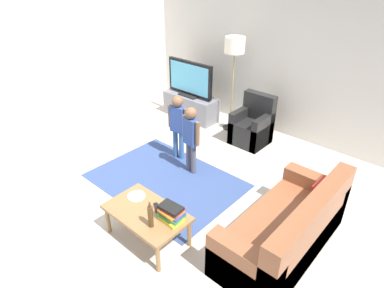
# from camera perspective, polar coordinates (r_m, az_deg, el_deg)

# --- Properties ---
(ground) EXTENTS (7.80, 7.80, 0.00)m
(ground) POSITION_cam_1_polar(r_m,az_deg,el_deg) (4.80, -4.85, -9.42)
(ground) COLOR beige
(wall_back) EXTENTS (6.00, 0.12, 2.70)m
(wall_back) POSITION_cam_1_polar(r_m,az_deg,el_deg) (6.38, 14.98, 13.51)
(wall_back) COLOR silver
(wall_back) RESTS_ON ground
(wall_left) EXTENTS (0.12, 6.00, 2.70)m
(wall_left) POSITION_cam_1_polar(r_m,az_deg,el_deg) (6.51, -24.43, 12.22)
(wall_left) COLOR silver
(wall_left) RESTS_ON ground
(area_rug) EXTENTS (2.20, 1.60, 0.01)m
(area_rug) POSITION_cam_1_polar(r_m,az_deg,el_deg) (5.16, -4.52, -6.20)
(area_rug) COLOR #33477A
(area_rug) RESTS_ON ground
(tv_stand) EXTENTS (1.20, 0.44, 0.50)m
(tv_stand) POSITION_cam_1_polar(r_m,az_deg,el_deg) (7.04, -0.23, 6.43)
(tv_stand) COLOR slate
(tv_stand) RESTS_ON ground
(tv) EXTENTS (1.10, 0.28, 0.71)m
(tv) POSITION_cam_1_polar(r_m,az_deg,el_deg) (6.81, -0.37, 11.05)
(tv) COLOR black
(tv) RESTS_ON tv_stand
(couch) EXTENTS (0.80, 1.80, 0.86)m
(couch) POSITION_cam_1_polar(r_m,az_deg,el_deg) (4.05, 16.29, -14.23)
(couch) COLOR brown
(couch) RESTS_ON ground
(armchair) EXTENTS (0.60, 0.60, 0.90)m
(armchair) POSITION_cam_1_polar(r_m,az_deg,el_deg) (6.15, 10.36, 2.85)
(armchair) COLOR black
(armchair) RESTS_ON ground
(floor_lamp) EXTENTS (0.36, 0.36, 1.78)m
(floor_lamp) POSITION_cam_1_polar(r_m,az_deg,el_deg) (6.19, 7.31, 15.64)
(floor_lamp) COLOR #262626
(floor_lamp) RESTS_ON ground
(child_near_tv) EXTENTS (0.37, 0.18, 1.12)m
(child_near_tv) POSITION_cam_1_polar(r_m,az_deg,el_deg) (5.39, -2.41, 3.81)
(child_near_tv) COLOR #33598C
(child_near_tv) RESTS_ON ground
(child_center) EXTENTS (0.37, 0.18, 1.10)m
(child_center) POSITION_cam_1_polar(r_m,az_deg,el_deg) (5.02, -0.17, 1.66)
(child_center) COLOR #4C4C59
(child_center) RESTS_ON ground
(coffee_table) EXTENTS (1.00, 0.60, 0.42)m
(coffee_table) POSITION_cam_1_polar(r_m,az_deg,el_deg) (4.02, -7.79, -11.92)
(coffee_table) COLOR olive
(coffee_table) RESTS_ON ground
(book_stack) EXTENTS (0.30, 0.23, 0.20)m
(book_stack) POSITION_cam_1_polar(r_m,az_deg,el_deg) (3.79, -3.56, -11.74)
(book_stack) COLOR yellow
(book_stack) RESTS_ON coffee_table
(bottle) EXTENTS (0.06, 0.06, 0.33)m
(bottle) POSITION_cam_1_polar(r_m,az_deg,el_deg) (3.71, -7.12, -12.18)
(bottle) COLOR #4C3319
(bottle) RESTS_ON coffee_table
(tv_remote) EXTENTS (0.17, 0.13, 0.02)m
(tv_remote) POSITION_cam_1_polar(r_m,az_deg,el_deg) (4.01, -6.06, -10.80)
(tv_remote) COLOR black
(tv_remote) RESTS_ON coffee_table
(plate) EXTENTS (0.22, 0.22, 0.02)m
(plate) POSITION_cam_1_polar(r_m,az_deg,el_deg) (4.21, -9.53, -8.80)
(plate) COLOR white
(plate) RESTS_ON coffee_table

